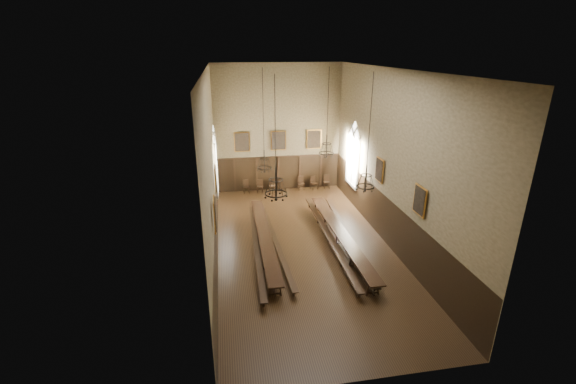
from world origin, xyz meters
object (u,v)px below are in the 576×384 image
object	(u,v)px
table_right	(340,238)
bench_left_inner	(276,244)
chair_5	(301,186)
bench_right_outer	(347,237)
chandelier_front_left	(276,187)
chair_6	(314,185)
chair_2	(260,189)
bench_left_outer	(256,247)
bench_right_inner	(328,237)
chair_7	(327,184)
chandelier_front_right	(366,179)
chair_1	(246,189)
chair_3	(272,188)
chandelier_back_right	(326,148)
table_left	(264,241)
chandelier_back_left	(264,161)

from	to	relation	value
table_right	bench_left_inner	xyz separation A→B (m)	(-3.44, 0.19, -0.13)
chair_5	bench_right_outer	bearing A→B (deg)	-85.78
chandelier_front_left	chair_5	bearing A→B (deg)	73.34
chair_6	bench_right_outer	bearing A→B (deg)	-108.97
bench_right_outer	chair_2	bearing A→B (deg)	115.03
chair_2	bench_left_outer	bearing A→B (deg)	-84.84
bench_right_inner	chair_7	size ratio (longest dim) A/B	10.87
chair_5	chandelier_front_left	size ratio (longest dim) A/B	0.20
chandelier_front_left	chandelier_front_right	xyz separation A→B (m)	(4.18, 0.72, -0.13)
chair_1	chair_3	xyz separation A→B (m)	(1.90, -0.05, 0.00)
bench_right_outer	chair_6	size ratio (longest dim) A/B	10.42
table_right	chandelier_back_right	xyz separation A→B (m)	(-0.21, 2.64, 4.31)
chair_2	chandelier_back_right	size ratio (longest dim) A/B	0.19
bench_left_inner	table_right	bearing A→B (deg)	-3.12
table_left	table_right	bearing A→B (deg)	-6.18
bench_left_outer	chandelier_front_right	xyz separation A→B (m)	(4.85, -2.03, 4.09)
bench_left_inner	chandelier_front_left	distance (m)	5.15
chandelier_back_left	chandelier_front_right	world-z (taller)	same
chair_1	chandelier_back_left	size ratio (longest dim) A/B	0.18
chandelier_front_right	bench_left_inner	bearing A→B (deg)	150.26
bench_right_outer	chair_6	bearing A→B (deg)	89.22
chandelier_front_left	chair_6	bearing A→B (deg)	68.91
bench_right_inner	bench_right_outer	bearing A→B (deg)	-2.84
chair_3	chandelier_front_right	distance (m)	11.81
chandelier_front_left	chair_3	bearing A→B (deg)	83.58
table_right	chair_2	distance (m)	9.38
table_left	table_right	distance (m)	4.04
table_right	chandelier_front_left	xyz separation A→B (m)	(-3.80, -2.71, 4.11)
chair_1	chandelier_front_right	bearing A→B (deg)	-71.88
bench_left_inner	chair_7	xyz separation A→B (m)	(5.05, 8.62, 0.04)
chair_3	chandelier_front_left	distance (m)	12.24
bench_right_inner	chandelier_front_left	distance (m)	6.13
chair_2	chair_5	size ratio (longest dim) A/B	0.91
chair_3	chandelier_front_left	bearing A→B (deg)	-94.09
chair_6	chandelier_front_left	world-z (taller)	chandelier_front_left
chair_6	chandelier_front_right	bearing A→B (deg)	-109.47
table_right	chandelier_back_right	distance (m)	5.06
bench_left_outer	chandelier_back_left	world-z (taller)	chandelier_back_left
chair_2	chandelier_back_right	distance (m)	8.18
bench_right_inner	chair_1	bearing A→B (deg)	114.66
bench_left_inner	bench_right_inner	xyz separation A→B (m)	(2.88, 0.19, 0.05)
bench_left_outer	bench_right_inner	xyz separation A→B (m)	(3.92, 0.33, 0.02)
bench_left_outer	chandelier_front_left	xyz separation A→B (m)	(0.68, -2.75, 4.22)
bench_left_outer	chair_7	distance (m)	10.67
chandelier_back_left	chair_2	bearing A→B (deg)	87.32
chair_5	bench_right_inner	bearing A→B (deg)	-92.98
bench_right_inner	chair_2	bearing A→B (deg)	108.91
bench_right_inner	chandelier_front_left	xyz separation A→B (m)	(-3.24, -3.08, 4.20)
bench_right_outer	chair_7	size ratio (longest dim) A/B	10.28
chair_6	chandelier_front_left	size ratio (longest dim) A/B	0.20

